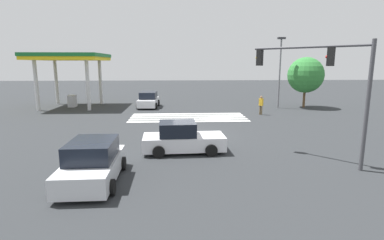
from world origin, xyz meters
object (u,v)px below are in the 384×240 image
object	(u,v)px
car_1	(182,139)
street_light_pole_a	(280,66)
car_2	(148,100)
pedestrian	(261,104)
car_0	(93,163)
tree_corner_b	(306,75)
traffic_signal_mast	(327,77)

from	to	relation	value
car_1	street_light_pole_a	bearing A→B (deg)	53.26
car_1	car_2	bearing A→B (deg)	98.50
pedestrian	street_light_pole_a	xyz separation A→B (m)	(-3.05, -4.15, 3.49)
car_0	car_2	bearing A→B (deg)	178.04
car_1	pedestrian	world-z (taller)	pedestrian
car_0	tree_corner_b	bearing A→B (deg)	138.13
car_2	traffic_signal_mast	bearing A→B (deg)	30.22
car_0	tree_corner_b	distance (m)	26.66
car_1	pedestrian	distance (m)	13.88
tree_corner_b	car_1	bearing A→B (deg)	49.74
car_0	street_light_pole_a	distance (m)	24.69
traffic_signal_mast	pedestrian	size ratio (longest dim) A/B	3.25
car_0	car_2	distance (m)	21.06
car_2	pedestrian	xyz separation A→B (m)	(-10.98, 5.47, 0.20)
traffic_signal_mast	car_1	bearing A→B (deg)	28.13
car_1	car_0	bearing A→B (deg)	-135.70
car_0	tree_corner_b	size ratio (longest dim) A/B	0.80
traffic_signal_mast	car_2	distance (m)	21.90
traffic_signal_mast	car_1	world-z (taller)	traffic_signal_mast
traffic_signal_mast	car_0	world-z (taller)	traffic_signal_mast
car_0	street_light_pole_a	world-z (taller)	street_light_pole_a
traffic_signal_mast	car_0	distance (m)	11.15
car_0	street_light_pole_a	xyz separation A→B (m)	(-14.37, -19.74, 3.70)
car_1	car_2	distance (m)	17.41
car_1	street_light_pole_a	distance (m)	19.39
car_0	tree_corner_b	world-z (taller)	tree_corner_b
car_2	tree_corner_b	xyz separation A→B (m)	(-17.00, 0.99, 2.71)
car_2	street_light_pole_a	size ratio (longest dim) A/B	0.59
traffic_signal_mast	car_2	bearing A→B (deg)	-17.12
street_light_pole_a	tree_corner_b	bearing A→B (deg)	-173.72
pedestrian	street_light_pole_a	world-z (taller)	street_light_pole_a
traffic_signal_mast	street_light_pole_a	xyz separation A→B (m)	(-3.91, -17.81, 0.34)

